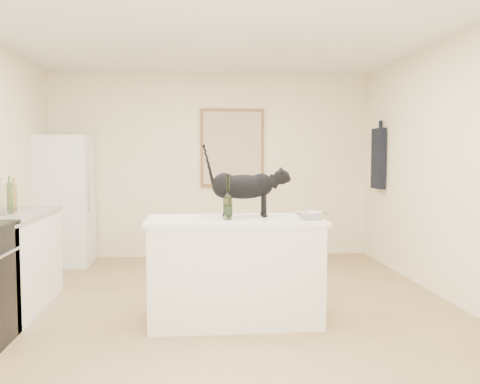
{
  "coord_description": "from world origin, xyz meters",
  "views": [
    {
      "loc": [
        -0.25,
        -4.52,
        1.42
      ],
      "look_at": [
        0.15,
        -0.15,
        1.12
      ],
      "focal_mm": 38.17,
      "sensor_mm": 36.0,
      "label": 1
    }
  ],
  "objects_px": {
    "black_cat": "(243,190)",
    "wine_bottle": "(228,200)",
    "fridge": "(64,200)",
    "glass_bowl": "(312,216)"
  },
  "relations": [
    {
      "from": "fridge",
      "to": "glass_bowl",
      "type": "xyz_separation_m",
      "value": [
        2.68,
        -2.72,
        0.08
      ]
    },
    {
      "from": "black_cat",
      "to": "glass_bowl",
      "type": "bearing_deg",
      "value": -25.36
    },
    {
      "from": "fridge",
      "to": "black_cat",
      "type": "xyz_separation_m",
      "value": [
        2.13,
        -2.46,
        0.28
      ]
    },
    {
      "from": "fridge",
      "to": "wine_bottle",
      "type": "height_order",
      "value": "fridge"
    },
    {
      "from": "black_cat",
      "to": "glass_bowl",
      "type": "height_order",
      "value": "black_cat"
    },
    {
      "from": "black_cat",
      "to": "wine_bottle",
      "type": "bearing_deg",
      "value": -128.32
    },
    {
      "from": "wine_bottle",
      "to": "glass_bowl",
      "type": "relative_size",
      "value": 1.26
    },
    {
      "from": "wine_bottle",
      "to": "glass_bowl",
      "type": "bearing_deg",
      "value": -6.19
    },
    {
      "from": "black_cat",
      "to": "wine_bottle",
      "type": "relative_size",
      "value": 2.02
    },
    {
      "from": "fridge",
      "to": "wine_bottle",
      "type": "xyz_separation_m",
      "value": [
        1.99,
        -2.64,
        0.22
      ]
    }
  ]
}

